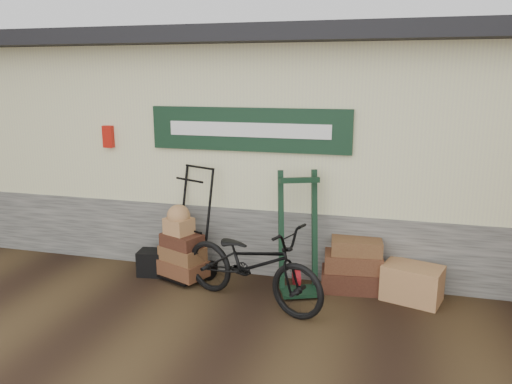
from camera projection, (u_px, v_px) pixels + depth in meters
ground at (251, 308)px, 5.75m from camera, size 80.00×80.00×0.00m
station_building at (297, 140)px, 7.95m from camera, size 14.40×4.10×3.20m
porter_trolley at (191, 222)px, 6.51m from camera, size 0.91×0.81×1.50m
green_barrow at (299, 233)px, 6.06m from camera, size 0.67×0.63×1.50m
suitcase_stack at (353, 264)px, 6.20m from camera, size 0.81×0.56×0.67m
wicker_hamper at (412, 283)px, 5.92m from camera, size 0.76×0.60×0.43m
black_trunk at (152, 263)px, 6.69m from camera, size 0.37×0.33×0.34m
bicycle at (252, 259)px, 5.75m from camera, size 1.28×2.02×1.11m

